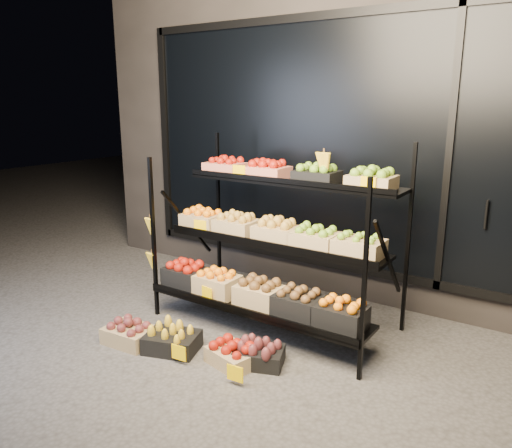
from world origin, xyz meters
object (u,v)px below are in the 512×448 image
Objects in this scene: floor_crate_left at (130,332)px; floor_crate_midright at (232,354)px; display_rack at (270,241)px; floor_crate_midleft at (172,339)px.

floor_crate_left is 0.95m from floor_crate_midright.
floor_crate_midleft is at bearing -114.83° from display_rack.
display_rack is 4.38× the size of floor_crate_midleft.
floor_crate_left is at bearing 176.22° from floor_crate_midleft.
display_rack reaches higher than floor_crate_midright.
floor_crate_left is 0.40m from floor_crate_midleft.
floor_crate_midleft is 1.16× the size of floor_crate_midright.
display_rack is 1.42m from floor_crate_left.
display_rack is at bearing 46.61° from floor_crate_midleft.
display_rack reaches higher than floor_crate_left.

